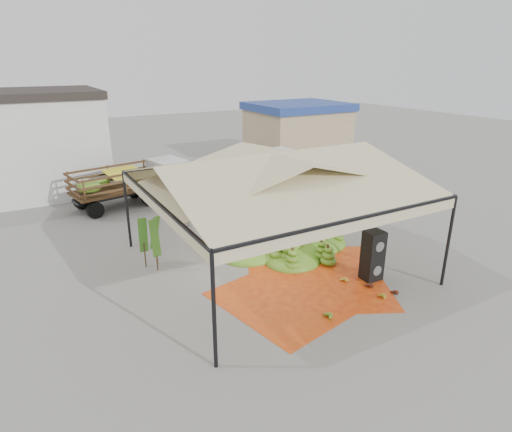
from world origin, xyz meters
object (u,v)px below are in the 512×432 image
speaker_stack (373,256)px  truck_left (135,180)px  vendor (190,204)px  banana_heap (288,236)px  truck_right (254,169)px

speaker_stack → truck_left: bearing=113.1°
vendor → banana_heap: bearing=107.9°
banana_heap → truck_left: 9.28m
speaker_stack → truck_right: size_ratio=0.28×
banana_heap → truck_left: bearing=112.0°
banana_heap → speaker_stack: 3.51m
speaker_stack → truck_right: truck_right is taller
truck_right → truck_left: bearing=163.3°
truck_left → speaker_stack: bearing=-80.6°
speaker_stack → truck_left: 12.76m
banana_heap → truck_left: truck_left is taller
vendor → truck_right: bearing=-157.0°
vendor → truck_right: (5.00, 3.28, 0.26)m
banana_heap → vendor: (-2.27, 4.24, 0.42)m
banana_heap → truck_right: truck_right is taller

